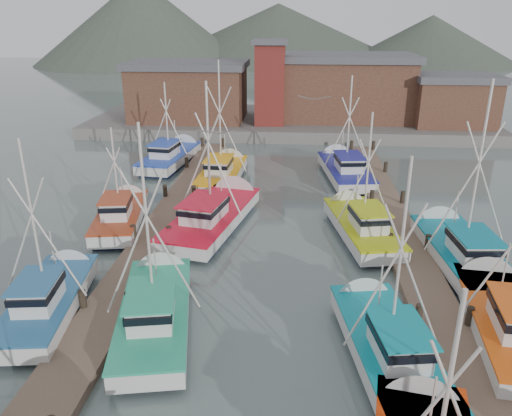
# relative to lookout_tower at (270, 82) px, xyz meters

# --- Properties ---
(ground) EXTENTS (260.00, 260.00, 0.00)m
(ground) POSITION_rel_lookout_tower_xyz_m (2.00, -33.00, -5.55)
(ground) COLOR #556662
(ground) RESTS_ON ground
(dock_left) EXTENTS (2.30, 46.00, 1.50)m
(dock_left) POSITION_rel_lookout_tower_xyz_m (-5.00, -28.96, -5.34)
(dock_left) COLOR brown
(dock_left) RESTS_ON ground
(dock_right) EXTENTS (2.30, 46.00, 1.50)m
(dock_right) POSITION_rel_lookout_tower_xyz_m (9.00, -28.96, -5.34)
(dock_right) COLOR brown
(dock_right) RESTS_ON ground
(quay) EXTENTS (44.00, 16.00, 1.20)m
(quay) POSITION_rel_lookout_tower_xyz_m (2.00, 4.00, -4.95)
(quay) COLOR slate
(quay) RESTS_ON ground
(shed_left) EXTENTS (12.72, 8.48, 6.20)m
(shed_left) POSITION_rel_lookout_tower_xyz_m (-9.00, 2.00, -1.21)
(shed_left) COLOR brown
(shed_left) RESTS_ON quay
(shed_center) EXTENTS (14.84, 9.54, 6.90)m
(shed_center) POSITION_rel_lookout_tower_xyz_m (8.00, 4.00, -0.86)
(shed_center) COLOR brown
(shed_center) RESTS_ON quay
(shed_right) EXTENTS (8.48, 6.36, 5.20)m
(shed_right) POSITION_rel_lookout_tower_xyz_m (19.00, 1.00, -1.71)
(shed_right) COLOR brown
(shed_right) RESTS_ON quay
(lookout_tower) EXTENTS (3.60, 3.60, 8.50)m
(lookout_tower) POSITION_rel_lookout_tower_xyz_m (0.00, 0.00, 0.00)
(lookout_tower) COLOR maroon
(lookout_tower) RESTS_ON quay
(distant_hills) EXTENTS (175.00, 140.00, 42.00)m
(distant_hills) POSITION_rel_lookout_tower_xyz_m (-10.76, 89.59, -5.55)
(distant_hills) COLOR #434D40
(distant_hills) RESTS_ON ground
(boat_4) EXTENTS (4.18, 8.99, 9.31)m
(boat_4) POSITION_rel_lookout_tower_xyz_m (-2.74, -35.28, -4.87)
(boat_4) COLOR #101A37
(boat_4) RESTS_ON ground
(boat_5) EXTENTS (3.79, 8.63, 8.64)m
(boat_5) POSITION_rel_lookout_tower_xyz_m (6.34, -36.76, -4.87)
(boat_5) COLOR #101A37
(boat_5) RESTS_ON ground
(boat_6) EXTENTS (3.38, 8.05, 8.38)m
(boat_6) POSITION_rel_lookout_tower_xyz_m (-7.46, -34.77, -4.87)
(boat_6) COLOR #101A37
(boat_6) RESTS_ON ground
(boat_7) EXTENTS (3.80, 9.08, 9.43)m
(boat_7) POSITION_rel_lookout_tower_xyz_m (11.45, -34.73, -4.87)
(boat_7) COLOR #101A37
(boat_7) RESTS_ON ground
(boat_8) EXTENTS (5.10, 10.59, 9.69)m
(boat_8) POSITION_rel_lookout_tower_xyz_m (-1.91, -24.76, -4.87)
(boat_8) COLOR #101A37
(boat_8) RESTS_ON ground
(boat_9) EXTENTS (4.09, 8.80, 8.01)m
(boat_9) POSITION_rel_lookout_tower_xyz_m (6.67, -25.65, -4.87)
(boat_9) COLOR #101A37
(boat_9) RESTS_ON ground
(boat_10) EXTENTS (3.61, 8.18, 6.75)m
(boat_10) POSITION_rel_lookout_tower_xyz_m (-7.64, -25.16, -4.88)
(boat_10) COLOR #101A37
(boat_10) RESTS_ON ground
(boat_11) EXTENTS (4.10, 9.32, 10.22)m
(boat_11) POSITION_rel_lookout_tower_xyz_m (11.41, -28.60, -4.86)
(boat_11) COLOR #101A37
(boat_11) RESTS_ON ground
(boat_12) EXTENTS (3.90, 8.90, 9.86)m
(boat_12) POSITION_rel_lookout_tower_xyz_m (-2.69, -16.16, -4.87)
(boat_12) COLOR #101A37
(boat_12) RESTS_ON ground
(boat_13) EXTENTS (4.01, 9.51, 8.76)m
(boat_13) POSITION_rel_lookout_tower_xyz_m (6.68, -14.46, -4.87)
(boat_13) COLOR #101A37
(boat_13) RESTS_ON ground
(boat_14) EXTENTS (3.92, 9.42, 7.78)m
(boat_14) POSITION_rel_lookout_tower_xyz_m (-7.77, -11.70, -4.87)
(boat_14) COLOR #101A37
(boat_14) RESTS_ON ground
(gull_near) EXTENTS (1.55, 0.65, 0.24)m
(gull_near) POSITION_rel_lookout_tower_xyz_m (-0.26, -33.78, 2.25)
(gull_near) COLOR gray
(gull_near) RESTS_ON ground
(gull_far) EXTENTS (1.55, 0.63, 0.24)m
(gull_far) POSITION_rel_lookout_tower_xyz_m (3.62, -29.39, 2.93)
(gull_far) COLOR gray
(gull_far) RESTS_ON ground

